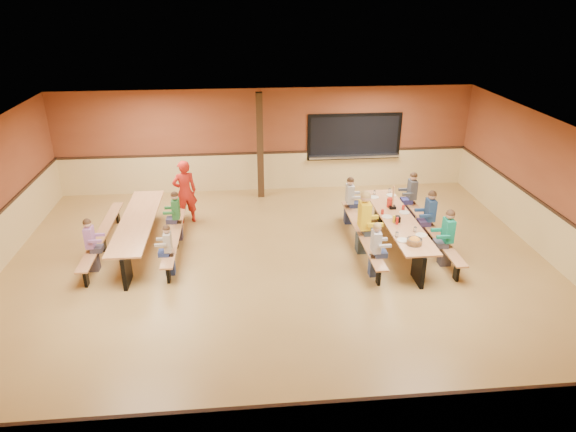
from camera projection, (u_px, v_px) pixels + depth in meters
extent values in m
plane|color=#A0783D|center=(280.00, 272.00, 10.97)|extent=(12.00, 12.00, 0.00)
cube|color=brown|center=(266.00, 140.00, 14.89)|extent=(12.00, 0.04, 3.00)
cube|color=brown|center=(316.00, 381.00, 5.81)|extent=(12.00, 0.04, 3.00)
cube|color=brown|center=(562.00, 197.00, 10.87)|extent=(0.04, 10.00, 3.00)
cube|color=white|center=(279.00, 135.00, 9.74)|extent=(12.00, 10.00, 0.04)
cube|color=black|center=(354.00, 137.00, 15.07)|extent=(2.60, 0.06, 1.20)
cube|color=silver|center=(354.00, 156.00, 15.22)|extent=(2.70, 0.28, 0.06)
cube|color=#311E10|center=(260.00, 146.00, 14.33)|extent=(0.18, 0.18, 3.00)
cube|color=#C17E4C|center=(398.00, 219.00, 11.73)|extent=(0.75, 3.60, 0.04)
cube|color=black|center=(419.00, 267.00, 10.47)|extent=(0.08, 0.60, 0.70)
cube|color=black|center=(379.00, 207.00, 13.29)|extent=(0.08, 0.60, 0.70)
cube|color=#C17E4C|center=(362.00, 232.00, 11.77)|extent=(0.26, 3.60, 0.04)
cube|color=black|center=(361.00, 241.00, 11.87)|extent=(0.06, 0.18, 0.41)
cube|color=#C17E4C|center=(432.00, 229.00, 11.92)|extent=(0.26, 3.60, 0.04)
cube|color=black|center=(431.00, 238.00, 12.01)|extent=(0.06, 0.18, 0.41)
cube|color=#C17E4C|center=(137.00, 220.00, 11.66)|extent=(0.75, 3.60, 0.04)
cube|color=black|center=(126.00, 269.00, 10.41)|extent=(0.08, 0.60, 0.70)
cube|color=black|center=(149.00, 209.00, 13.22)|extent=(0.08, 0.60, 0.70)
cube|color=#C17E4C|center=(102.00, 233.00, 11.71)|extent=(0.26, 3.60, 0.04)
cube|color=black|center=(104.00, 242.00, 11.80)|extent=(0.06, 0.18, 0.41)
cube|color=#C17E4C|center=(175.00, 230.00, 11.85)|extent=(0.26, 3.60, 0.04)
cube|color=black|center=(176.00, 239.00, 11.95)|extent=(0.06, 0.18, 0.41)
imported|color=red|center=(185.00, 192.00, 12.98)|extent=(0.70, 0.57, 1.66)
cylinder|color=#B02217|center=(390.00, 203.00, 12.29)|extent=(0.16, 0.16, 0.22)
cube|color=black|center=(398.00, 219.00, 11.53)|extent=(0.10, 0.14, 0.13)
cylinder|color=yellow|center=(394.00, 219.00, 11.49)|extent=(0.06, 0.06, 0.17)
cylinder|color=#B2140F|center=(397.00, 221.00, 11.39)|extent=(0.06, 0.06, 0.17)
cube|color=black|center=(392.00, 207.00, 12.24)|extent=(0.16, 0.16, 0.06)
cube|color=#C17E4C|center=(393.00, 196.00, 12.13)|extent=(0.02, 0.09, 0.50)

